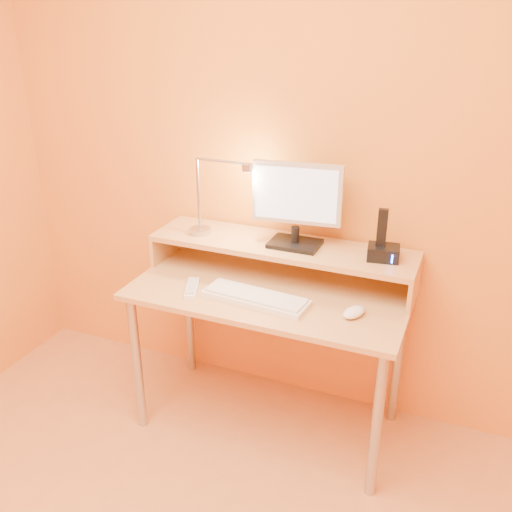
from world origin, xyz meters
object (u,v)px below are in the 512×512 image
at_px(lamp_base, 200,231).
at_px(keyboard, 256,298).
at_px(mouse, 354,312).
at_px(monitor_panel, 297,193).
at_px(phone_dock, 383,253).
at_px(remote_control, 192,288).

bearing_deg(lamp_base, keyboard, -31.95).
height_order(keyboard, mouse, mouse).
relative_size(monitor_panel, keyboard, 0.86).
bearing_deg(monitor_panel, keyboard, -112.04).
distance_m(lamp_base, mouse, 0.83).
distance_m(phone_dock, remote_control, 0.83).
height_order(monitor_panel, lamp_base, monitor_panel).
bearing_deg(mouse, remote_control, -152.82).
relative_size(monitor_panel, phone_dock, 2.99).
bearing_deg(lamp_base, mouse, -14.77).
bearing_deg(lamp_base, monitor_panel, 5.03).
bearing_deg(mouse, phone_dock, 100.54).
bearing_deg(remote_control, mouse, -17.74).
distance_m(mouse, remote_control, 0.71).
distance_m(monitor_panel, lamp_base, 0.51).
distance_m(phone_dock, mouse, 0.30).
distance_m(monitor_panel, phone_dock, 0.44).
relative_size(lamp_base, remote_control, 0.56).
height_order(monitor_panel, mouse, monitor_panel).
distance_m(phone_dock, keyboard, 0.57).
bearing_deg(monitor_panel, lamp_base, 178.89).
height_order(phone_dock, mouse, phone_dock).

